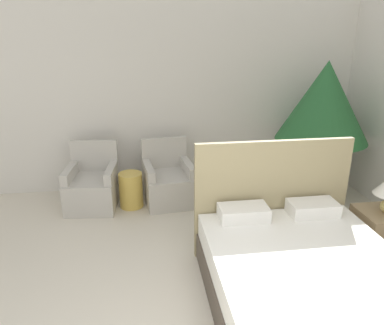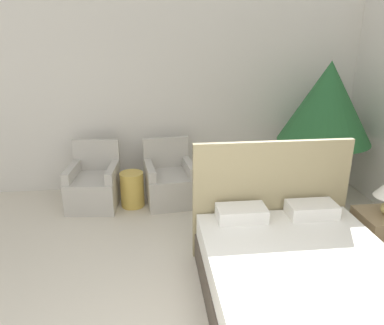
% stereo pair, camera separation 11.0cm
% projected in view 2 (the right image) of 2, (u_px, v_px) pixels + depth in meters
% --- Properties ---
extents(wall_back, '(10.00, 0.06, 2.90)m').
position_uv_depth(wall_back, '(169.00, 94.00, 5.55)').
color(wall_back, silver).
rests_on(wall_back, ground_plane).
extents(bed, '(1.68, 2.00, 1.28)m').
position_uv_depth(bed, '(301.00, 279.00, 3.27)').
color(bed, '#4C4238').
rests_on(bed, ground_plane).
extents(armchair_near_window_left, '(0.72, 0.75, 0.88)m').
position_uv_depth(armchair_near_window_left, '(94.00, 187.00, 5.22)').
color(armchair_near_window_left, '#B7B2A8').
rests_on(armchair_near_window_left, ground_plane).
extents(armchair_near_window_right, '(0.73, 0.75, 0.88)m').
position_uv_depth(armchair_near_window_right, '(170.00, 184.00, 5.33)').
color(armchair_near_window_right, '#B7B2A8').
rests_on(armchair_near_window_right, ground_plane).
extents(potted_palm, '(1.27, 1.27, 1.97)m').
position_uv_depth(potted_palm, '(327.00, 106.00, 5.13)').
color(potted_palm, '#4C4C4C').
rests_on(potted_palm, ground_plane).
extents(nightstand, '(0.47, 0.49, 0.52)m').
position_uv_depth(nightstand, '(379.00, 236.00, 4.01)').
color(nightstand, '#937A56').
rests_on(nightstand, ground_plane).
extents(side_table, '(0.33, 0.33, 0.49)m').
position_uv_depth(side_table, '(132.00, 189.00, 5.22)').
color(side_table, gold).
rests_on(side_table, ground_plane).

